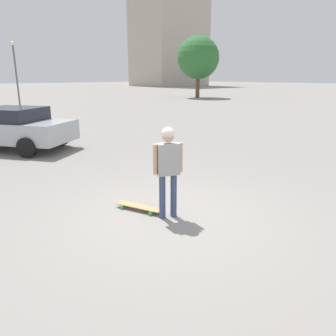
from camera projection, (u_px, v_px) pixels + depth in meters
ground_plane at (168, 217)px, 5.83m from camera, size 220.00×220.00×0.00m
person at (168, 162)px, 5.56m from camera, size 0.48×0.34×1.61m
skateboard at (139, 207)px, 6.10m from camera, size 0.48×0.94×0.09m
car_parked_near at (12, 128)px, 11.02m from camera, size 3.77×4.42×1.41m
building_block_distant at (169, 25)px, 77.25m from camera, size 15.81×12.10×27.98m
tree_distant at (198, 58)px, 36.05m from camera, size 4.61×4.61×6.63m
lamp_post at (16, 69)px, 24.00m from camera, size 0.28×0.28×4.81m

